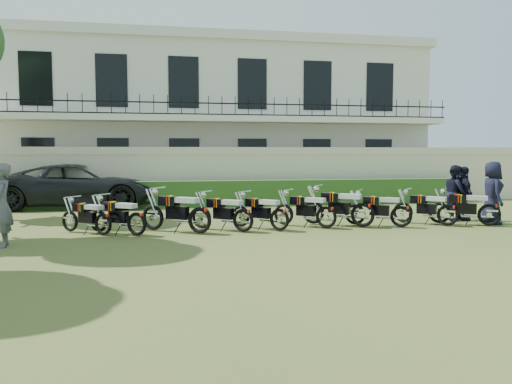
# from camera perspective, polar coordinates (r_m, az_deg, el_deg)

# --- Properties ---
(ground) EXTENTS (100.00, 100.00, 0.00)m
(ground) POSITION_cam_1_polar(r_m,az_deg,el_deg) (12.39, 0.70, -5.18)
(ground) COLOR #3F5522
(ground) RESTS_ON ground
(perimeter_wall) EXTENTS (30.00, 0.35, 2.30)m
(perimeter_wall) POSITION_cam_1_polar(r_m,az_deg,el_deg) (20.14, -3.66, 1.93)
(perimeter_wall) COLOR beige
(perimeter_wall) RESTS_ON ground
(hedge) EXTENTS (18.00, 0.60, 1.00)m
(hedge) POSITION_cam_1_polar(r_m,az_deg,el_deg) (19.54, -0.47, -0.11)
(hedge) COLOR #204318
(hedge) RESTS_ON ground
(building) EXTENTS (20.40, 9.60, 7.40)m
(building) POSITION_cam_1_polar(r_m,az_deg,el_deg) (26.10, -5.23, 8.10)
(building) COLOR silver
(building) RESTS_ON ground
(motorcycle_0) EXTENTS (1.41, 1.12, 0.94)m
(motorcycle_0) POSITION_cam_1_polar(r_m,az_deg,el_deg) (13.10, -17.07, -2.94)
(motorcycle_0) COLOR black
(motorcycle_0) RESTS_ON ground
(motorcycle_1) EXTENTS (1.53, 1.18, 1.00)m
(motorcycle_1) POSITION_cam_1_polar(r_m,az_deg,el_deg) (12.75, -13.49, -2.92)
(motorcycle_1) COLOR black
(motorcycle_1) RESTS_ON ground
(motorcycle_2) EXTENTS (1.80, 1.28, 1.15)m
(motorcycle_2) POSITION_cam_1_polar(r_m,az_deg,el_deg) (12.77, -6.46, -2.51)
(motorcycle_2) COLOR black
(motorcycle_2) RESTS_ON ground
(motorcycle_3) EXTENTS (1.56, 1.23, 1.03)m
(motorcycle_3) POSITION_cam_1_polar(r_m,az_deg,el_deg) (12.99, -1.47, -2.60)
(motorcycle_3) COLOR black
(motorcycle_3) RESTS_ON ground
(motorcycle_4) EXTENTS (1.39, 1.36, 1.01)m
(motorcycle_4) POSITION_cam_1_polar(r_m,az_deg,el_deg) (13.19, 2.71, -2.54)
(motorcycle_4) COLOR black
(motorcycle_4) RESTS_ON ground
(motorcycle_5) EXTENTS (1.52, 1.27, 1.03)m
(motorcycle_5) POSITION_cam_1_polar(r_m,az_deg,el_deg) (13.76, 8.05, -2.24)
(motorcycle_5) COLOR black
(motorcycle_5) RESTS_ON ground
(motorcycle_6) EXTENTS (1.77, 1.30, 1.15)m
(motorcycle_6) POSITION_cam_1_polar(r_m,az_deg,el_deg) (14.12, 12.10, -1.91)
(motorcycle_6) COLOR black
(motorcycle_6) RESTS_ON ground
(motorcycle_7) EXTENTS (1.63, 1.08, 1.02)m
(motorcycle_7) POSITION_cam_1_polar(r_m,az_deg,el_deg) (14.37, 16.28, -2.11)
(motorcycle_7) COLOR black
(motorcycle_7) RESTS_ON ground
(motorcycle_8) EXTENTS (1.41, 1.35, 1.01)m
(motorcycle_8) POSITION_cam_1_polar(r_m,az_deg,el_deg) (15.10, 21.08, -1.93)
(motorcycle_8) COLOR black
(motorcycle_8) RESTS_ON ground
(motorcycle_9) EXTENTS (1.71, 1.08, 1.06)m
(motorcycle_9) POSITION_cam_1_polar(r_m,az_deg,el_deg) (15.54, 25.13, -1.81)
(motorcycle_9) COLOR black
(motorcycle_9) RESTS_ON ground
(suv) EXTENTS (6.03, 2.96, 1.65)m
(suv) POSITION_cam_1_polar(r_m,az_deg,el_deg) (20.05, -19.48, 0.67)
(suv) COLOR black
(suv) RESTS_ON ground
(inspector) EXTENTS (0.58, 0.76, 1.86)m
(inspector) POSITION_cam_1_polar(r_m,az_deg,el_deg) (12.35, -27.07, -1.36)
(inspector) COLOR #5C5C61
(inspector) RESTS_ON ground
(officer_3) EXTENTS (0.78, 1.01, 1.83)m
(officer_3) POSITION_cam_1_polar(r_m,az_deg,el_deg) (16.09, 25.37, -0.08)
(officer_3) COLOR black
(officer_3) RESTS_ON ground
(officer_4) EXTENTS (0.87, 0.99, 1.71)m
(officer_4) POSITION_cam_1_polar(r_m,az_deg,el_deg) (16.51, 21.84, -0.07)
(officer_4) COLOR black
(officer_4) RESTS_ON ground
(officer_5) EXTENTS (0.53, 1.02, 1.67)m
(officer_5) POSITION_cam_1_polar(r_m,az_deg,el_deg) (16.55, 22.64, -0.16)
(officer_5) COLOR black
(officer_5) RESTS_ON ground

